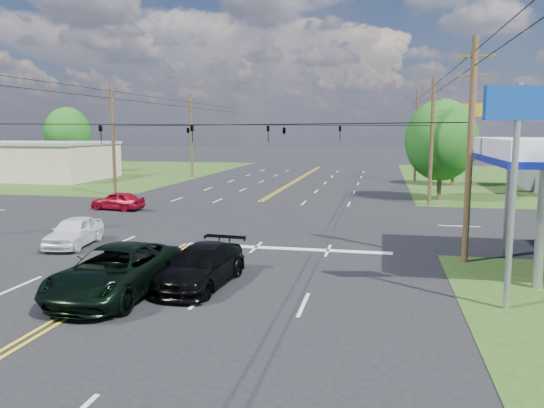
% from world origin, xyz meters
% --- Properties ---
extents(ground, '(280.00, 280.00, 0.00)m').
position_xyz_m(ground, '(0.00, 12.00, 0.00)').
color(ground, black).
rests_on(ground, ground).
extents(grass_nw, '(46.00, 48.00, 0.03)m').
position_xyz_m(grass_nw, '(-35.00, 44.00, 0.00)').
color(grass_nw, '#274315').
rests_on(grass_nw, ground).
extents(stop_bar, '(10.00, 0.50, 0.02)m').
position_xyz_m(stop_bar, '(5.00, 4.00, 0.00)').
color(stop_bar, silver).
rests_on(stop_bar, ground).
extents(retail_nw, '(16.00, 11.00, 4.00)m').
position_xyz_m(retail_nw, '(-30.00, 34.00, 2.00)').
color(retail_nw, tan).
rests_on(retail_nw, ground).
extents(pole_se, '(1.60, 0.28, 9.50)m').
position_xyz_m(pole_se, '(13.00, 3.00, 4.92)').
color(pole_se, '#3C2F19').
rests_on(pole_se, ground).
extents(pole_nw, '(1.60, 0.28, 9.50)m').
position_xyz_m(pole_nw, '(-13.00, 21.00, 4.92)').
color(pole_nw, '#3C2F19').
rests_on(pole_nw, ground).
extents(pole_ne, '(1.60, 0.28, 9.50)m').
position_xyz_m(pole_ne, '(13.00, 21.00, 4.92)').
color(pole_ne, '#3C2F19').
rests_on(pole_ne, ground).
extents(pole_left_far, '(1.60, 0.28, 10.00)m').
position_xyz_m(pole_left_far, '(-13.00, 40.00, 5.17)').
color(pole_left_far, '#3C2F19').
rests_on(pole_left_far, ground).
extents(pole_right_far, '(1.60, 0.28, 10.00)m').
position_xyz_m(pole_right_far, '(13.00, 40.00, 5.17)').
color(pole_right_far, '#3C2F19').
rests_on(pole_right_far, ground).
extents(span_wire_signals, '(26.00, 18.00, 1.13)m').
position_xyz_m(span_wire_signals, '(0.00, 12.00, 6.00)').
color(span_wire_signals, black).
rests_on(span_wire_signals, ground).
extents(power_lines, '(26.04, 100.00, 0.64)m').
position_xyz_m(power_lines, '(0.00, 10.00, 8.60)').
color(power_lines, black).
rests_on(power_lines, ground).
extents(tree_right_a, '(5.70, 5.70, 8.18)m').
position_xyz_m(tree_right_a, '(14.00, 24.00, 4.87)').
color(tree_right_a, '#3C2F19').
rests_on(tree_right_a, ground).
extents(tree_right_b, '(4.94, 4.94, 7.09)m').
position_xyz_m(tree_right_b, '(16.50, 36.00, 4.22)').
color(tree_right_b, '#3C2F19').
rests_on(tree_right_b, ground).
extents(tree_far_l, '(6.08, 6.08, 8.72)m').
position_xyz_m(tree_far_l, '(-32.00, 44.00, 5.19)').
color(tree_far_l, '#3C2F19').
rests_on(tree_far_l, ground).
extents(pickup_dkgreen, '(2.97, 6.21, 1.71)m').
position_xyz_m(pickup_dkgreen, '(0.50, -4.28, 0.85)').
color(pickup_dkgreen, black).
rests_on(pickup_dkgreen, ground).
extents(suv_black, '(2.49, 5.22, 1.47)m').
position_xyz_m(suv_black, '(3.00, -2.56, 0.73)').
color(suv_black, black).
rests_on(suv_black, ground).
extents(pickup_white, '(2.24, 4.40, 1.44)m').
position_xyz_m(pickup_white, '(-5.37, 2.55, 0.72)').
color(pickup_white, white).
rests_on(pickup_white, ground).
extents(sedan_red, '(4.08, 2.09, 1.33)m').
position_xyz_m(sedan_red, '(-9.03, 13.89, 0.66)').
color(sedan_red, maroon).
rests_on(sedan_red, ground).
extents(polesign_se, '(2.09, 0.69, 7.09)m').
position_xyz_m(polesign_se, '(13.39, -3.11, 5.48)').
color(polesign_se, '#A5A5AA').
rests_on(polesign_se, ground).
extents(polesign_ne, '(2.11, 1.10, 7.95)m').
position_xyz_m(polesign_ne, '(16.97, 27.67, 6.18)').
color(polesign_ne, '#A5A5AA').
rests_on(polesign_ne, ground).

